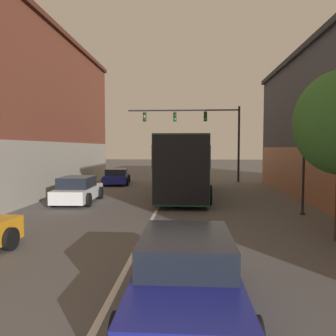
{
  "coord_description": "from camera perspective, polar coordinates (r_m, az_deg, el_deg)",
  "views": [
    {
      "loc": [
        1.47,
        -0.74,
        2.85
      ],
      "look_at": [
        0.38,
        16.24,
        1.8
      ],
      "focal_mm": 35.0,
      "sensor_mm": 36.0,
      "label": 1
    }
  ],
  "objects": [
    {
      "name": "hatchback_foreground",
      "position": [
        6.08,
        3.17,
        -18.0
      ],
      "size": [
        2.05,
        4.18,
        1.3
      ],
      "rotation": [
        0.0,
        0.0,
        1.58
      ],
      "color": "navy",
      "rests_on": "ground_plane"
    },
    {
      "name": "street_lamp",
      "position": [
        14.97,
        22.6,
        2.52
      ],
      "size": [
        0.34,
        0.34,
        4.34
      ],
      "color": "black",
      "rests_on": "ground_plane"
    },
    {
      "name": "lane_center_line",
      "position": [
        16.47,
        -1.51,
        -6.42
      ],
      "size": [
        0.14,
        42.84,
        0.01
      ],
      "color": "silver",
      "rests_on": "ground_plane"
    },
    {
      "name": "parked_car_left_mid",
      "position": [
        26.03,
        -8.94,
        -1.5
      ],
      "size": [
        2.37,
        4.08,
        1.22
      ],
      "rotation": [
        0.0,
        0.0,
        1.7
      ],
      "color": "navy",
      "rests_on": "ground_plane"
    },
    {
      "name": "bus",
      "position": [
        19.53,
        2.84,
        0.92
      ],
      "size": [
        3.06,
        10.15,
        3.5
      ],
      "rotation": [
        0.0,
        0.0,
        1.56
      ],
      "color": "#145133",
      "rests_on": "ground_plane"
    },
    {
      "name": "parked_car_left_far",
      "position": [
        17.69,
        -15.38,
        -3.73
      ],
      "size": [
        2.04,
        4.16,
        1.37
      ],
      "rotation": [
        0.0,
        0.0,
        1.61
      ],
      "color": "silver",
      "rests_on": "ground_plane"
    },
    {
      "name": "traffic_signal_gantry",
      "position": [
        27.64,
        5.67,
        7.41
      ],
      "size": [
        9.35,
        0.36,
        6.29
      ],
      "color": "black",
      "rests_on": "ground_plane"
    }
  ]
}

